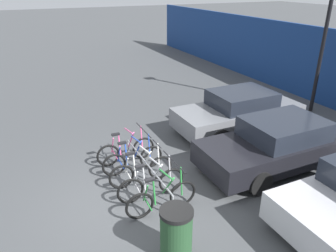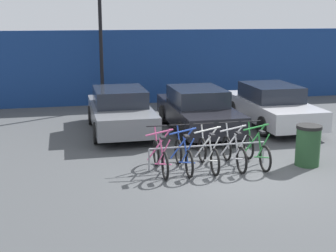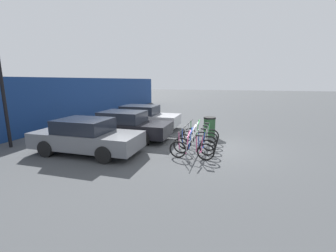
# 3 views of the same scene
# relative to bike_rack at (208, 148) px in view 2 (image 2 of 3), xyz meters

# --- Properties ---
(ground_plane) EXTENTS (120.00, 120.00, 0.00)m
(ground_plane) POSITION_rel_bike_rack_xyz_m (0.56, -0.68, -0.48)
(ground_plane) COLOR #424447
(hoarding_wall) EXTENTS (36.00, 0.16, 3.07)m
(hoarding_wall) POSITION_rel_bike_rack_xyz_m (0.56, 8.82, 1.06)
(hoarding_wall) COLOR navy
(hoarding_wall) RESTS_ON ground
(bike_rack) EXTENTS (3.01, 0.04, 0.57)m
(bike_rack) POSITION_rel_bike_rack_xyz_m (0.00, 0.00, 0.00)
(bike_rack) COLOR gray
(bike_rack) RESTS_ON ground
(bicycle_pink) EXTENTS (0.68, 1.71, 1.05)m
(bicycle_pink) POSITION_rel_bike_rack_xyz_m (-1.23, -0.15, -0.10)
(bicycle_pink) COLOR black
(bicycle_pink) RESTS_ON ground
(bicycle_blue) EXTENTS (0.68, 1.71, 1.05)m
(bicycle_blue) POSITION_rel_bike_rack_xyz_m (-0.66, -0.15, -0.10)
(bicycle_blue) COLOR black
(bicycle_blue) RESTS_ON ground
(bicycle_white) EXTENTS (0.68, 1.71, 1.05)m
(bicycle_white) POSITION_rel_bike_rack_xyz_m (-0.03, -0.15, -0.10)
(bicycle_white) COLOR black
(bicycle_white) RESTS_ON ground
(bicycle_silver) EXTENTS (0.68, 1.71, 1.05)m
(bicycle_silver) POSITION_rel_bike_rack_xyz_m (0.63, -0.15, -0.10)
(bicycle_silver) COLOR black
(bicycle_silver) RESTS_ON ground
(bicycle_green) EXTENTS (0.68, 1.71, 1.05)m
(bicycle_green) POSITION_rel_bike_rack_xyz_m (1.23, -0.15, -0.10)
(bicycle_green) COLOR black
(bicycle_green) RESTS_ON ground
(car_grey) EXTENTS (1.91, 4.36, 1.40)m
(car_grey) POSITION_rel_bike_rack_xyz_m (-1.68, 4.05, 0.22)
(car_grey) COLOR slate
(car_grey) RESTS_ON ground
(car_black) EXTENTS (1.91, 4.52, 1.40)m
(car_black) POSITION_rel_bike_rack_xyz_m (0.78, 3.60, 0.22)
(car_black) COLOR black
(car_black) RESTS_ON ground
(car_silver) EXTENTS (1.91, 4.53, 1.40)m
(car_silver) POSITION_rel_bike_rack_xyz_m (3.43, 3.80, 0.22)
(car_silver) COLOR #B7B7BC
(car_silver) RESTS_ON ground
(lamp_post) EXTENTS (0.24, 0.44, 6.97)m
(lamp_post) POSITION_rel_bike_rack_xyz_m (-1.92, 7.83, 3.37)
(lamp_post) COLOR black
(lamp_post) RESTS_ON ground
(trash_bin) EXTENTS (0.63, 0.63, 1.03)m
(trash_bin) POSITION_rel_bike_rack_xyz_m (2.48, -0.42, 0.04)
(trash_bin) COLOR #234728
(trash_bin) RESTS_ON ground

